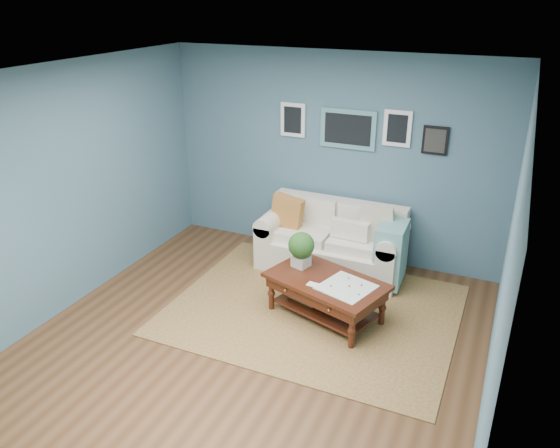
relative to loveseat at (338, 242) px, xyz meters
The scene contains 4 objects.
room_shell 2.21m from the loveseat, 97.92° to the right, with size 5.00×5.02×2.70m.
area_rug 1.12m from the loveseat, 86.15° to the right, with size 3.14×2.51×0.01m, color brown.
loveseat is the anchor object (origin of this frame).
coffee_table 1.11m from the loveseat, 80.84° to the right, with size 1.43×1.09×0.89m.
Camera 1 is at (2.18, -4.04, 3.37)m, focal length 35.00 mm.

